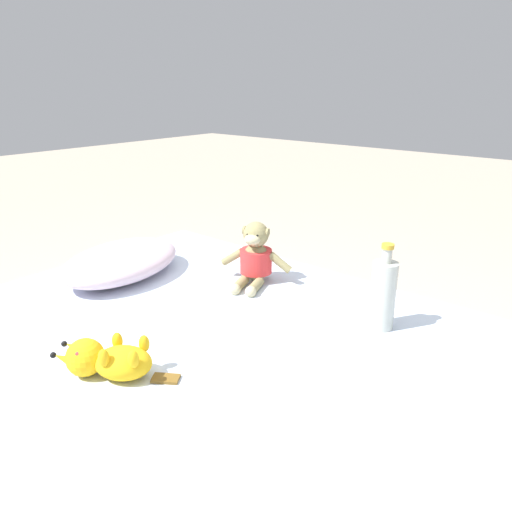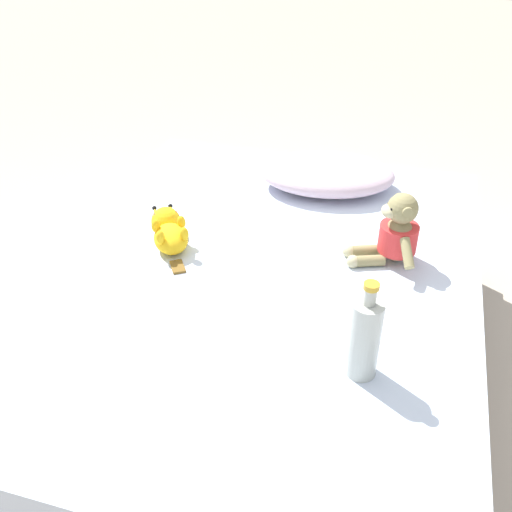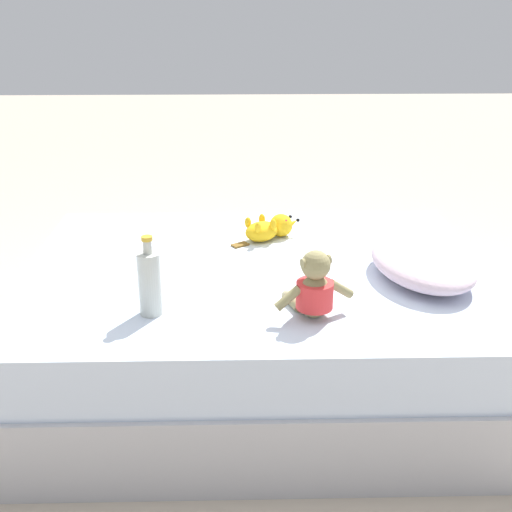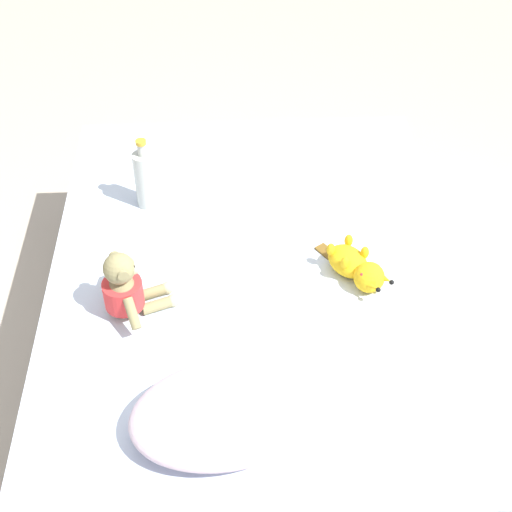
{
  "view_description": "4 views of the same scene",
  "coord_description": "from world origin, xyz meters",
  "px_view_note": "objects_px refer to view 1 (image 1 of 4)",
  "views": [
    {
      "loc": [
        -0.89,
        -0.91,
        1.22
      ],
      "look_at": [
        0.41,
        0.18,
        0.6
      ],
      "focal_mm": 33.37,
      "sensor_mm": 36.0,
      "label": 1
    },
    {
      "loc": [
        0.42,
        -1.44,
        1.55
      ],
      "look_at": [
        0.0,
        0.0,
        0.55
      ],
      "focal_mm": 41.0,
      "sensor_mm": 36.0,
      "label": 2
    },
    {
      "loc": [
        2.33,
        -0.06,
        1.5
      ],
      "look_at": [
        0.0,
        0.0,
        0.55
      ],
      "focal_mm": 45.92,
      "sensor_mm": 36.0,
      "label": 3
    },
    {
      "loc": [
        0.09,
        1.77,
        2.18
      ],
      "look_at": [
        0.0,
        0.0,
        0.55
      ],
      "focal_mm": 51.56,
      "sensor_mm": 36.0,
      "label": 4
    }
  ],
  "objects_px": {
    "bed": "(217,406)",
    "plush_yellow_creature": "(107,360)",
    "pillow": "(121,261)",
    "glass_bottle": "(383,294)",
    "plush_monkey": "(255,258)"
  },
  "relations": [
    {
      "from": "bed",
      "to": "glass_bottle",
      "type": "relative_size",
      "value": 6.73
    },
    {
      "from": "pillow",
      "to": "bed",
      "type": "bearing_deg",
      "value": -100.03
    },
    {
      "from": "pillow",
      "to": "plush_yellow_creature",
      "type": "xyz_separation_m",
      "value": [
        -0.43,
        -0.55,
        -0.01
      ]
    },
    {
      "from": "plush_yellow_creature",
      "to": "glass_bottle",
      "type": "height_order",
      "value": "glass_bottle"
    },
    {
      "from": "pillow",
      "to": "plush_yellow_creature",
      "type": "height_order",
      "value": "pillow"
    },
    {
      "from": "pillow",
      "to": "plush_yellow_creature",
      "type": "distance_m",
      "value": 0.7
    },
    {
      "from": "plush_monkey",
      "to": "pillow",
      "type": "bearing_deg",
      "value": 123.88
    },
    {
      "from": "plush_monkey",
      "to": "glass_bottle",
      "type": "height_order",
      "value": "glass_bottle"
    },
    {
      "from": "pillow",
      "to": "plush_monkey",
      "type": "distance_m",
      "value": 0.53
    },
    {
      "from": "bed",
      "to": "plush_yellow_creature",
      "type": "height_order",
      "value": "plush_yellow_creature"
    },
    {
      "from": "plush_yellow_creature",
      "to": "glass_bottle",
      "type": "xyz_separation_m",
      "value": [
        0.7,
        -0.42,
        0.07
      ]
    },
    {
      "from": "glass_bottle",
      "to": "plush_monkey",
      "type": "bearing_deg",
      "value": 87.04
    },
    {
      "from": "plush_yellow_creature",
      "to": "plush_monkey",
      "type": "bearing_deg",
      "value": 8.57
    },
    {
      "from": "plush_yellow_creature",
      "to": "glass_bottle",
      "type": "relative_size",
      "value": 1.11
    },
    {
      "from": "bed",
      "to": "glass_bottle",
      "type": "xyz_separation_m",
      "value": [
        0.38,
        -0.36,
        0.37
      ]
    }
  ]
}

